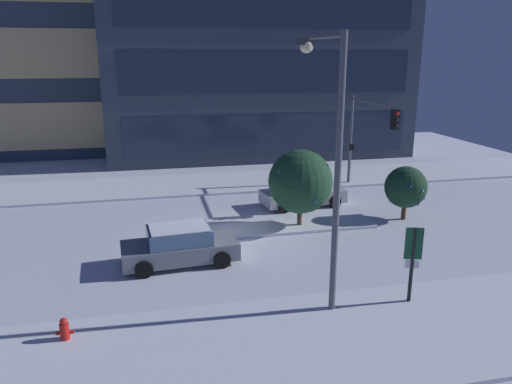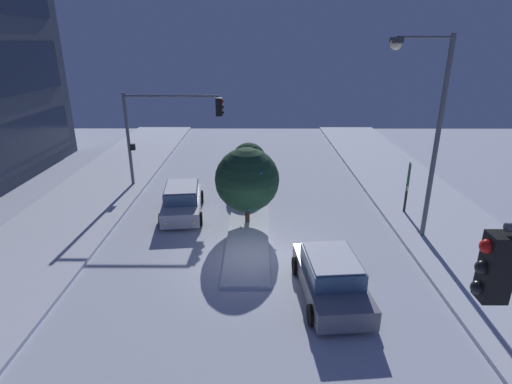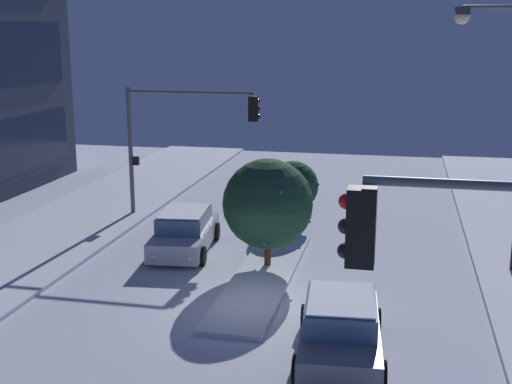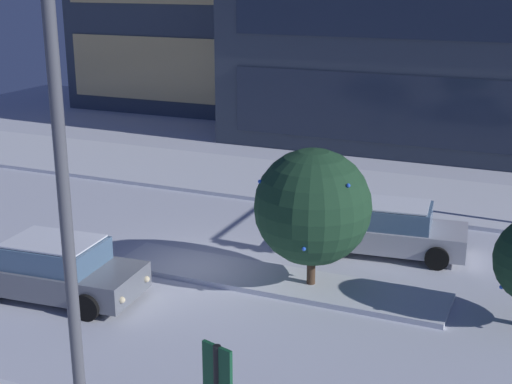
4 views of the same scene
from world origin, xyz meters
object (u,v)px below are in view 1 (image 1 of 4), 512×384
Objects in this scene: decorated_tree_median at (406,187)px; decorated_tree_left_of_median at (300,182)px; street_lamp_arched at (328,138)px; parking_info_sign at (413,257)px; car_far at (303,193)px; car_near at (180,246)px; fire_hydrant at (65,331)px; traffic_light_corner_far_right at (368,128)px.

decorated_tree_median is 5.41m from decorated_tree_left_of_median.
street_lamp_arched is 3.20× the size of parking_info_sign.
decorated_tree_median is (4.15, 7.89, -0.05)m from parking_info_sign.
street_lamp_arched is 7.97m from decorated_tree_left_of_median.
car_far is 3.81m from decorated_tree_left_of_median.
car_near is 1.24× the size of decorated_tree_left_of_median.
decorated_tree_median reaches higher than parking_info_sign.
fire_hydrant is 0.21× the size of decorated_tree_left_of_median.
decorated_tree_left_of_median reaches higher than parking_info_sign.
traffic_light_corner_far_right is 0.67× the size of street_lamp_arched.
decorated_tree_left_of_median reaches higher than car_far.
decorated_tree_left_of_median is (-1.21, -3.28, 1.51)m from car_far.
fire_hydrant is at bearing 86.10° from street_lamp_arched.
car_near is 1.74× the size of parking_info_sign.
traffic_light_corner_far_right is at bearing -1.97° from parking_info_sign.
traffic_light_corner_far_right is 13.41m from parking_info_sign.
decorated_tree_left_of_median reaches higher than car_near.
traffic_light_corner_far_right is 13.78m from street_lamp_arched.
car_near is at bearing 35.43° from car_far.
car_near is at bearing -152.93° from decorated_tree_left_of_median.
parking_info_sign is at bearing -117.72° from decorated_tree_median.
car_far is 5.45m from traffic_light_corner_far_right.
car_far is 15.25m from fire_hydrant.
car_far is at bearing -23.01° from street_lamp_arched.
street_lamp_arched is at bearing -49.12° from car_near.
traffic_light_corner_far_right reaches higher than decorated_tree_left_of_median.
street_lamp_arched is 9.31m from fire_hydrant.
parking_info_sign is (10.51, -0.08, 1.30)m from fire_hydrant.
street_lamp_arched reaches higher than fire_hydrant.
traffic_light_corner_far_right is 7.26× the size of fire_hydrant.
parking_info_sign reaches higher than car_far.
parking_info_sign reaches higher than fire_hydrant.
fire_hydrant is 10.59m from parking_info_sign.
decorated_tree_median is at bearing -52.21° from street_lamp_arched.
fire_hydrant is 0.30× the size of parking_info_sign.
car_near is 9.34m from car_far.
parking_info_sign reaches higher than car_near.
street_lamp_arched reaches higher than car_near.
car_far is 11.75m from street_lamp_arched.
decorated_tree_left_of_median is (5.75, 2.94, 1.51)m from car_near.
parking_info_sign is at bearing -81.11° from decorated_tree_left_of_median.
car_near is 11.56m from decorated_tree_median.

